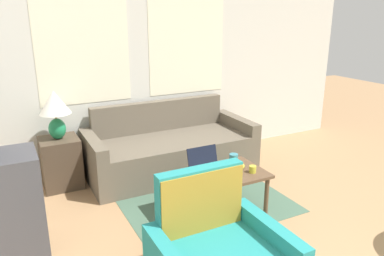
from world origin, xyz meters
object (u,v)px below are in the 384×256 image
object	(u,v)px
cup_navy	(234,159)
laptop	(207,169)
table_lamp	(55,108)
coffee_table	(218,178)
snack_bowl	(237,166)
couch	(170,150)
cup_yellow	(253,169)

from	to	relation	value
cup_navy	laptop	bearing A→B (deg)	-164.14
table_lamp	coffee_table	xyz separation A→B (m)	(1.30, -1.37, -0.56)
laptop	snack_bowl	world-z (taller)	laptop
table_lamp	snack_bowl	bearing A→B (deg)	-41.68
cup_navy	coffee_table	bearing A→B (deg)	-151.03
table_lamp	snack_bowl	xyz separation A→B (m)	(1.53, -1.36, -0.48)
coffee_table	cup_navy	xyz separation A→B (m)	(0.29, 0.16, 0.10)
coffee_table	cup_navy	size ratio (longest dim) A/B	9.32
coffee_table	snack_bowl	distance (m)	0.25
cup_navy	table_lamp	bearing A→B (deg)	142.60
coffee_table	couch	bearing A→B (deg)	89.31
laptop	cup_yellow	xyz separation A→B (m)	(0.42, -0.18, -0.02)
table_lamp	cup_yellow	xyz separation A→B (m)	(1.62, -1.50, -0.48)
couch	coffee_table	xyz separation A→B (m)	(-0.01, -1.22, 0.11)
cup_yellow	couch	bearing A→B (deg)	102.93
cup_yellow	snack_bowl	world-z (taller)	snack_bowl
laptop	cup_yellow	bearing A→B (deg)	-23.21
couch	laptop	distance (m)	1.19
table_lamp	snack_bowl	size ratio (longest dim) A/B	3.64
snack_bowl	laptop	bearing A→B (deg)	172.79
couch	table_lamp	world-z (taller)	table_lamp
couch	coffee_table	bearing A→B (deg)	-90.69
laptop	table_lamp	bearing A→B (deg)	132.25
table_lamp	coffee_table	distance (m)	1.97
laptop	snack_bowl	bearing A→B (deg)	-7.21
cup_yellow	snack_bowl	bearing A→B (deg)	123.12
couch	table_lamp	size ratio (longest dim) A/B	3.77
couch	laptop	xyz separation A→B (m)	(-0.11, -1.17, 0.22)
coffee_table	snack_bowl	xyz separation A→B (m)	(0.23, 0.01, 0.09)
cup_navy	couch	bearing A→B (deg)	104.49
snack_bowl	table_lamp	bearing A→B (deg)	138.32
couch	table_lamp	xyz separation A→B (m)	(-1.31, 0.15, 0.68)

